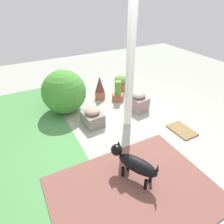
{
  "coord_description": "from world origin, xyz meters",
  "views": [
    {
      "loc": [
        -2.72,
        1.83,
        2.59
      ],
      "look_at": [
        0.37,
        0.2,
        0.41
      ],
      "focal_mm": 31.98,
      "sensor_mm": 36.0,
      "label": 1
    }
  ],
  "objects_px": {
    "stone_planter_nearest": "(138,101)",
    "stone_planter_mid": "(93,117)",
    "porch_pillar": "(130,72)",
    "terracotta_pot_tall": "(118,94)",
    "dog": "(134,163)",
    "doormat": "(182,130)",
    "terracotta_pot_broad": "(121,82)",
    "terracotta_pot_spiky": "(100,88)",
    "round_shrub": "(64,92)"
  },
  "relations": [
    {
      "from": "round_shrub",
      "to": "dog",
      "type": "bearing_deg",
      "value": -172.29
    },
    {
      "from": "stone_planter_nearest",
      "to": "round_shrub",
      "type": "distance_m",
      "value": 1.79
    },
    {
      "from": "porch_pillar",
      "to": "terracotta_pot_tall",
      "type": "distance_m",
      "value": 1.52
    },
    {
      "from": "terracotta_pot_broad",
      "to": "dog",
      "type": "bearing_deg",
      "value": 153.64
    },
    {
      "from": "porch_pillar",
      "to": "stone_planter_mid",
      "type": "distance_m",
      "value": 1.28
    },
    {
      "from": "terracotta_pot_spiky",
      "to": "terracotta_pot_broad",
      "type": "distance_m",
      "value": 0.76
    },
    {
      "from": "terracotta_pot_broad",
      "to": "dog",
      "type": "xyz_separation_m",
      "value": [
        -2.87,
        1.42,
        0.05
      ]
    },
    {
      "from": "stone_planter_nearest",
      "to": "terracotta_pot_spiky",
      "type": "height_order",
      "value": "terracotta_pot_spiky"
    },
    {
      "from": "stone_planter_nearest",
      "to": "terracotta_pot_spiky",
      "type": "distance_m",
      "value": 1.13
    },
    {
      "from": "porch_pillar",
      "to": "dog",
      "type": "bearing_deg",
      "value": 151.99
    },
    {
      "from": "stone_planter_nearest",
      "to": "dog",
      "type": "distance_m",
      "value": 2.15
    },
    {
      "from": "stone_planter_mid",
      "to": "terracotta_pot_broad",
      "type": "bearing_deg",
      "value": -49.3
    },
    {
      "from": "round_shrub",
      "to": "terracotta_pot_spiky",
      "type": "xyz_separation_m",
      "value": [
        0.21,
        -1.01,
        -0.21
      ]
    },
    {
      "from": "stone_planter_mid",
      "to": "terracotta_pot_spiky",
      "type": "height_order",
      "value": "terracotta_pot_spiky"
    },
    {
      "from": "porch_pillar",
      "to": "stone_planter_nearest",
      "type": "xyz_separation_m",
      "value": [
        0.42,
        -0.55,
        -0.99
      ]
    },
    {
      "from": "doormat",
      "to": "porch_pillar",
      "type": "bearing_deg",
      "value": 49.54
    },
    {
      "from": "porch_pillar",
      "to": "terracotta_pot_tall",
      "type": "relative_size",
      "value": 4.43
    },
    {
      "from": "dog",
      "to": "doormat",
      "type": "height_order",
      "value": "dog"
    },
    {
      "from": "terracotta_pot_tall",
      "to": "doormat",
      "type": "relative_size",
      "value": 0.95
    },
    {
      "from": "terracotta_pot_spiky",
      "to": "terracotta_pot_tall",
      "type": "distance_m",
      "value": 0.51
    },
    {
      "from": "terracotta_pot_spiky",
      "to": "doormat",
      "type": "relative_size",
      "value": 1.12
    },
    {
      "from": "terracotta_pot_broad",
      "to": "doormat",
      "type": "height_order",
      "value": "terracotta_pot_broad"
    },
    {
      "from": "stone_planter_nearest",
      "to": "porch_pillar",
      "type": "bearing_deg",
      "value": 127.3
    },
    {
      "from": "porch_pillar",
      "to": "doormat",
      "type": "relative_size",
      "value": 4.22
    },
    {
      "from": "stone_planter_mid",
      "to": "terracotta_pot_tall",
      "type": "bearing_deg",
      "value": -54.86
    },
    {
      "from": "stone_planter_mid",
      "to": "terracotta_pot_tall",
      "type": "relative_size",
      "value": 0.91
    },
    {
      "from": "round_shrub",
      "to": "stone_planter_nearest",
      "type": "bearing_deg",
      "value": -115.58
    },
    {
      "from": "terracotta_pot_spiky",
      "to": "terracotta_pot_tall",
      "type": "bearing_deg",
      "value": -129.51
    },
    {
      "from": "porch_pillar",
      "to": "terracotta_pot_tall",
      "type": "height_order",
      "value": "porch_pillar"
    },
    {
      "from": "dog",
      "to": "doormat",
      "type": "distance_m",
      "value": 1.72
    },
    {
      "from": "stone_planter_nearest",
      "to": "stone_planter_mid",
      "type": "distance_m",
      "value": 1.25
    },
    {
      "from": "round_shrub",
      "to": "dog",
      "type": "relative_size",
      "value": 1.32
    },
    {
      "from": "stone_planter_nearest",
      "to": "round_shrub",
      "type": "bearing_deg",
      "value": 64.42
    },
    {
      "from": "terracotta_pot_spiky",
      "to": "terracotta_pot_tall",
      "type": "relative_size",
      "value": 1.17
    },
    {
      "from": "stone_planter_nearest",
      "to": "doormat",
      "type": "distance_m",
      "value": 1.25
    },
    {
      "from": "terracotta_pot_broad",
      "to": "doormat",
      "type": "bearing_deg",
      "value": -175.75
    },
    {
      "from": "stone_planter_mid",
      "to": "stone_planter_nearest",
      "type": "bearing_deg",
      "value": -86.17
    },
    {
      "from": "stone_planter_nearest",
      "to": "terracotta_pot_tall",
      "type": "distance_m",
      "value": 0.68
    },
    {
      "from": "stone_planter_mid",
      "to": "round_shrub",
      "type": "bearing_deg",
      "value": 22.45
    },
    {
      "from": "porch_pillar",
      "to": "stone_planter_nearest",
      "type": "relative_size",
      "value": 4.83
    },
    {
      "from": "terracotta_pot_tall",
      "to": "round_shrub",
      "type": "bearing_deg",
      "value": 85.57
    },
    {
      "from": "porch_pillar",
      "to": "stone_planter_mid",
      "type": "height_order",
      "value": "porch_pillar"
    },
    {
      "from": "terracotta_pot_tall",
      "to": "dog",
      "type": "xyz_separation_m",
      "value": [
        -2.39,
        1.06,
        0.13
      ]
    },
    {
      "from": "doormat",
      "to": "stone_planter_nearest",
      "type": "bearing_deg",
      "value": 16.01
    },
    {
      "from": "stone_planter_nearest",
      "to": "round_shrub",
      "type": "xyz_separation_m",
      "value": [
        0.76,
        1.59,
        0.29
      ]
    },
    {
      "from": "round_shrub",
      "to": "terracotta_pot_tall",
      "type": "relative_size",
      "value": 1.89
    },
    {
      "from": "stone_planter_mid",
      "to": "dog",
      "type": "xyz_separation_m",
      "value": [
        -1.66,
        0.01,
        0.13
      ]
    },
    {
      "from": "stone_planter_nearest",
      "to": "doormat",
      "type": "relative_size",
      "value": 0.87
    },
    {
      "from": "porch_pillar",
      "to": "doormat",
      "type": "xyz_separation_m",
      "value": [
        -0.76,
        -0.89,
        -1.2
      ]
    },
    {
      "from": "porch_pillar",
      "to": "terracotta_pot_tall",
      "type": "xyz_separation_m",
      "value": [
        1.08,
        -0.36,
        -1.02
      ]
    }
  ]
}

